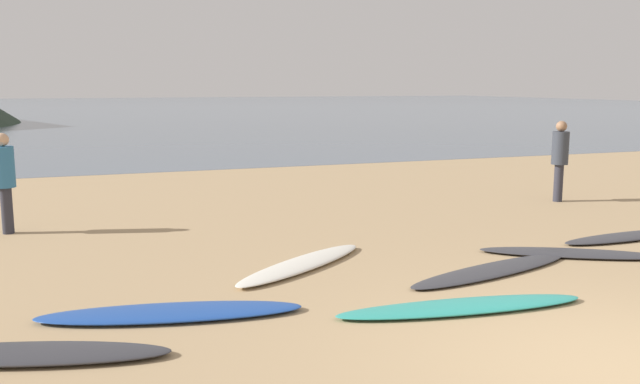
% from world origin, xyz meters
% --- Properties ---
extents(ground_plane, '(120.00, 120.00, 0.20)m').
position_xyz_m(ground_plane, '(0.00, 10.00, -0.10)').
color(ground_plane, tan).
rests_on(ground_plane, ground).
extents(ocean_water, '(140.00, 100.00, 0.01)m').
position_xyz_m(ocean_water, '(0.00, 64.02, 0.00)').
color(ocean_water, slate).
rests_on(ocean_water, ground).
extents(surfboard_0, '(2.47, 1.22, 0.09)m').
position_xyz_m(surfboard_0, '(-4.57, 2.10, 0.05)').
color(surfboard_0, '#333338').
rests_on(surfboard_0, ground).
extents(surfboard_1, '(2.68, 1.10, 0.09)m').
position_xyz_m(surfboard_1, '(-3.28, 2.73, 0.04)').
color(surfboard_1, '#1E479E').
rests_on(surfboard_1, ground).
extents(surfboard_2, '(2.29, 1.80, 0.09)m').
position_xyz_m(surfboard_2, '(-1.48, 4.01, 0.04)').
color(surfboard_2, silver).
rests_on(surfboard_2, ground).
extents(surfboard_3, '(2.72, 0.79, 0.08)m').
position_xyz_m(surfboard_3, '(-0.46, 1.91, 0.04)').
color(surfboard_3, teal).
rests_on(surfboard_3, ground).
extents(surfboard_4, '(2.71, 1.16, 0.06)m').
position_xyz_m(surfboard_4, '(0.64, 2.98, 0.03)').
color(surfboard_4, '#333338').
rests_on(surfboard_4, ground).
extents(surfboard_5, '(2.36, 1.65, 0.07)m').
position_xyz_m(surfboard_5, '(2.12, 3.31, 0.04)').
color(surfboard_5, '#333338').
rests_on(surfboard_5, ground).
extents(surfboard_6, '(2.40, 0.60, 0.07)m').
position_xyz_m(surfboard_6, '(3.59, 3.83, 0.03)').
color(surfboard_6, '#333338').
rests_on(surfboard_6, ground).
extents(person_0, '(0.32, 0.32, 1.58)m').
position_xyz_m(person_0, '(4.79, 6.85, 0.93)').
color(person_0, '#2D2D38').
rests_on(person_0, ground).
extents(person_1, '(0.31, 0.31, 1.55)m').
position_xyz_m(person_1, '(-5.12, 7.42, 0.92)').
color(person_1, '#2D2D38').
rests_on(person_1, ground).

